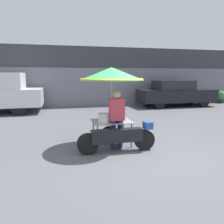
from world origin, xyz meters
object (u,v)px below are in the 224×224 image
at_px(vendor_motorcycle_cart, 112,86).
at_px(potted_plant, 221,96).
at_px(parked_car, 175,93).
at_px(vendor_person, 117,117).

relative_size(vendor_motorcycle_cart, potted_plant, 2.48).
bearing_deg(vendor_motorcycle_cart, parked_car, 49.34).
relative_size(vendor_motorcycle_cart, vendor_person, 1.39).
bearing_deg(parked_car, potted_plant, 11.76).
bearing_deg(vendor_motorcycle_cart, vendor_person, -72.56).
xyz_separation_m(vendor_motorcycle_cart, vendor_person, (0.06, -0.21, -0.77)).
xyz_separation_m(vendor_motorcycle_cart, potted_plant, (9.52, 7.29, -1.14)).
bearing_deg(vendor_motorcycle_cart, potted_plant, 37.46).
relative_size(vendor_person, potted_plant, 1.79).
xyz_separation_m(parked_car, potted_plant, (3.96, 0.83, -0.34)).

